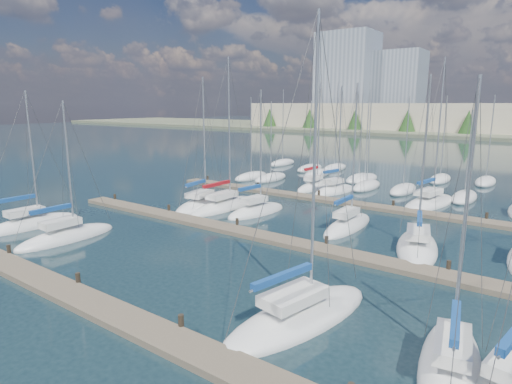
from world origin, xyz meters
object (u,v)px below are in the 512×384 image
Objects in this scene: sailboat_a at (31,225)px; sailboat_l at (417,247)px; sailboat_n at (315,187)px; sailboat_k at (348,225)px; sailboat_j at (256,211)px; sailboat_f at (450,367)px; sailboat_b at (67,237)px; sailboat_o at (335,191)px; sailboat_e at (300,316)px; sailboat_p at (430,203)px; sailboat_i at (225,206)px; sailboat_h at (202,205)px.

sailboat_a is 0.93× the size of sailboat_l.
sailboat_n is 16.39m from sailboat_k.
sailboat_l is (14.88, -1.52, -0.01)m from sailboat_j.
sailboat_f is (21.16, -28.45, -0.02)m from sailboat_n.
sailboat_a is (-12.42, -14.45, -0.01)m from sailboat_j.
sailboat_o is (8.55, 27.52, 0.02)m from sailboat_b.
sailboat_a is 25.72m from sailboat_e.
sailboat_j is 0.97× the size of sailboat_k.
sailboat_p is (18.90, 27.57, 0.01)m from sailboat_b.
sailboat_i is 1.19× the size of sailboat_o.
sailboat_k is (-3.23, -12.38, 0.01)m from sailboat_p.
sailboat_n is 1.11× the size of sailboat_a.
sailboat_k is at bearing 37.40° from sailboat_a.
sailboat_o is (-11.64, 27.80, 0.02)m from sailboat_e.
sailboat_i is 18.58m from sailboat_l.
sailboat_h is at bearing -162.05° from sailboat_j.
sailboat_n is 22.11m from sailboat_l.
sailboat_j is 3.65m from sailboat_i.
sailboat_a is 30.80m from sailboat_o.
sailboat_j is 8.79m from sailboat_k.
sailboat_p is (11.99, 13.00, -0.00)m from sailboat_j.
sailboat_h is at bearing -131.82° from sailboat_p.
sailboat_o is at bearing 118.97° from sailboat_k.
sailboat_h reaches higher than sailboat_n.
sailboat_h is at bearing 65.73° from sailboat_a.
sailboat_n is 13.28m from sailboat_p.
sailboat_p reaches higher than sailboat_b.
sailboat_e is at bearing -77.44° from sailboat_p.
sailboat_e is at bearing -74.72° from sailboat_k.
sailboat_l reaches higher than sailboat_j.
sailboat_e is at bearing 169.64° from sailboat_f.
sailboat_o reaches higher than sailboat_b.
sailboat_k is (12.42, 0.76, -0.00)m from sailboat_i.
sailboat_j is at bearing 65.05° from sailboat_b.
sailboat_f is 0.78× the size of sailboat_p.
sailboat_i reaches higher than sailboat_l.
sailboat_i is 1.18× the size of sailboat_l.
sailboat_l is at bearing 31.34° from sailboat_b.
sailboat_h reaches higher than sailboat_l.
sailboat_e is 23.56m from sailboat_h.
sailboat_k is at bearing 117.76° from sailboat_e.
sailboat_e is at bearing -55.79° from sailboat_o.
sailboat_p is 22.69m from sailboat_h.
sailboat_p is 12.80m from sailboat_k.
sailboat_f is 26.79m from sailboat_b.
sailboat_p is at bearing 74.36° from sailboat_k.
sailboat_b is at bearing -102.18° from sailboat_i.
sailboat_o is at bearing -169.85° from sailboat_p.
sailboat_p reaches higher than sailboat_o.
sailboat_b is (-21.78, -13.05, -0.00)m from sailboat_l.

